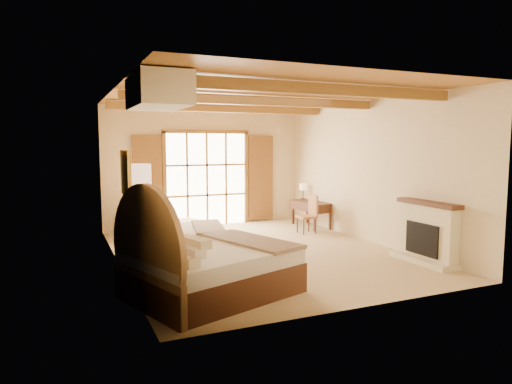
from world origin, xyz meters
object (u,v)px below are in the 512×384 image
armchair (142,220)px  desk (311,213)px  nightstand (139,256)px  bed_far (168,239)px  bed_near (201,266)px

armchair → desk: (4.35, -0.74, 0.01)m
nightstand → bed_far: bearing=51.9°
bed_near → nightstand: bed_near is taller
nightstand → armchair: bearing=82.6°
bed_near → armchair: bearing=71.6°
bed_near → armchair: bed_near is taller
nightstand → armchair: 3.38m
bed_near → nightstand: size_ratio=4.80×
bed_far → desk: bed_far is taller
armchair → desk: 4.41m
armchair → desk: bearing=-168.6°
bed_near → bed_far: (0.07, 2.44, -0.07)m
bed_near → desk: bearing=25.6°
armchair → bed_near: bearing=111.4°
armchair → desk: size_ratio=0.59×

